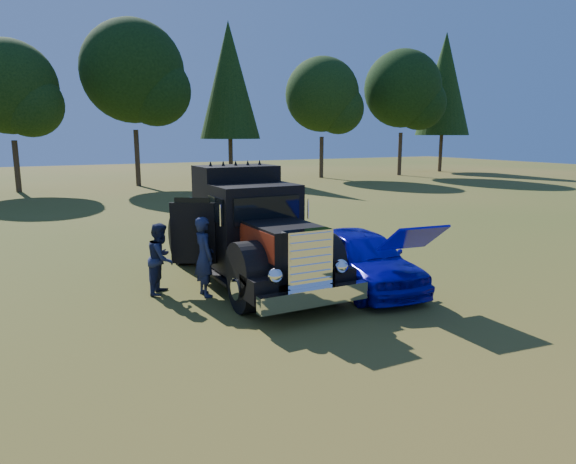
{
  "coord_description": "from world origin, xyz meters",
  "views": [
    {
      "loc": [
        -3.8,
        -9.35,
        3.82
      ],
      "look_at": [
        1.99,
        1.79,
        1.42
      ],
      "focal_mm": 32.0,
      "sensor_mm": 36.0,
      "label": 1
    }
  ],
  "objects_px": {
    "spectator_near": "(204,257)",
    "spectator_far": "(161,258)",
    "diamond_t_truck": "(249,234)",
    "hotrod_coupe": "(361,258)"
  },
  "relations": [
    {
      "from": "diamond_t_truck",
      "to": "spectator_near",
      "type": "height_order",
      "value": "diamond_t_truck"
    },
    {
      "from": "spectator_near",
      "to": "spectator_far",
      "type": "distance_m",
      "value": 1.1
    },
    {
      "from": "spectator_near",
      "to": "diamond_t_truck",
      "type": "bearing_deg",
      "value": -71.37
    },
    {
      "from": "spectator_far",
      "to": "hotrod_coupe",
      "type": "bearing_deg",
      "value": -79.28
    },
    {
      "from": "diamond_t_truck",
      "to": "hotrod_coupe",
      "type": "relative_size",
      "value": 1.58
    },
    {
      "from": "hotrod_coupe",
      "to": "spectator_near",
      "type": "distance_m",
      "value": 3.9
    },
    {
      "from": "spectator_near",
      "to": "spectator_far",
      "type": "bearing_deg",
      "value": 49.77
    },
    {
      "from": "hotrod_coupe",
      "to": "spectator_near",
      "type": "height_order",
      "value": "spectator_near"
    },
    {
      "from": "diamond_t_truck",
      "to": "spectator_near",
      "type": "bearing_deg",
      "value": -159.16
    },
    {
      "from": "diamond_t_truck",
      "to": "spectator_far",
      "type": "height_order",
      "value": "diamond_t_truck"
    }
  ]
}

